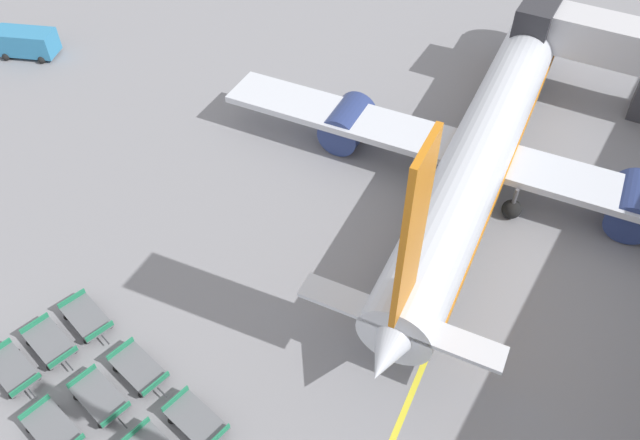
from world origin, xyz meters
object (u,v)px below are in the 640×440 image
at_px(baggage_dolly_row_near_col_a, 12,370).
at_px(baggage_dolly_row_mid_b_col_c, 196,421).
at_px(baggage_dolly_row_mid_a_col_b, 100,398).
at_px(baggage_dolly_row_mid_b_col_b, 139,369).
at_px(airplane, 486,141).
at_px(baggage_dolly_row_near_col_b, 53,430).
at_px(baggage_dolly_row_mid_a_col_a, 50,343).
at_px(service_van, 26,42).
at_px(baggage_dolly_row_mid_b_col_a, 87,318).

height_order(baggage_dolly_row_near_col_a, baggage_dolly_row_mid_b_col_c, same).
distance_m(baggage_dolly_row_near_col_a, baggage_dolly_row_mid_a_col_b, 4.80).
height_order(baggage_dolly_row_mid_b_col_b, baggage_dolly_row_mid_b_col_c, same).
xyz_separation_m(airplane, baggage_dolly_row_mid_b_col_c, (-4.13, -22.92, -2.43)).
bearing_deg(baggage_dolly_row_near_col_b, airplane, 70.90).
xyz_separation_m(baggage_dolly_row_near_col_b, baggage_dolly_row_mid_a_col_a, (-3.72, 3.02, 0.00)).
xyz_separation_m(airplane, baggage_dolly_row_mid_a_col_a, (-12.97, -23.69, -2.43)).
relative_size(baggage_dolly_row_near_col_a, baggage_dolly_row_mid_b_col_c, 1.00).
bearing_deg(baggage_dolly_row_mid_b_col_b, service_van, 149.45).
height_order(service_van, baggage_dolly_row_mid_b_col_c, service_van).
bearing_deg(baggage_dolly_row_near_col_a, baggage_dolly_row_near_col_b, -14.06).
bearing_deg(baggage_dolly_row_near_col_a, airplane, 62.63).
xyz_separation_m(baggage_dolly_row_mid_a_col_a, baggage_dolly_row_mid_b_col_a, (0.39, 2.06, 0.00)).
xyz_separation_m(baggage_dolly_row_mid_a_col_b, baggage_dolly_row_mid_b_col_b, (0.45, 2.09, 0.00)).
height_order(service_van, baggage_dolly_row_mid_a_col_a, service_van).
relative_size(baggage_dolly_row_mid_a_col_a, baggage_dolly_row_mid_b_col_c, 1.00).
bearing_deg(baggage_dolly_row_mid_b_col_a, service_van, 146.26).
xyz_separation_m(airplane, baggage_dolly_row_mid_b_col_b, (-8.20, -22.37, -2.43)).
height_order(baggage_dolly_row_near_col_a, baggage_dolly_row_mid_b_col_b, same).
bearing_deg(baggage_dolly_row_near_col_a, service_van, 139.16).
height_order(baggage_dolly_row_mid_a_col_a, baggage_dolly_row_mid_a_col_b, same).
bearing_deg(baggage_dolly_row_mid_b_col_a, baggage_dolly_row_mid_b_col_c, -8.67).
distance_m(airplane, baggage_dolly_row_mid_b_col_a, 25.14).
height_order(airplane, service_van, airplane).
relative_size(baggage_dolly_row_near_col_a, baggage_dolly_row_mid_b_col_b, 1.00).
height_order(baggage_dolly_row_mid_a_col_b, baggage_dolly_row_mid_b_col_a, same).
bearing_deg(baggage_dolly_row_mid_a_col_b, service_van, 145.96).
bearing_deg(airplane, baggage_dolly_row_near_col_b, -109.10).
distance_m(baggage_dolly_row_near_col_a, baggage_dolly_row_mid_b_col_c, 9.58).
relative_size(service_van, baggage_dolly_row_mid_b_col_c, 1.39).
bearing_deg(baggage_dolly_row_mid_a_col_b, baggage_dolly_row_mid_b_col_a, 144.18).
relative_size(baggage_dolly_row_near_col_a, baggage_dolly_row_mid_a_col_a, 1.00).
xyz_separation_m(baggage_dolly_row_mid_b_col_a, baggage_dolly_row_mid_b_col_c, (8.45, -1.29, 0.00)).
bearing_deg(service_van, baggage_dolly_row_mid_b_col_b, -30.55).
xyz_separation_m(baggage_dolly_row_near_col_a, baggage_dolly_row_mid_b_col_a, (0.72, 4.06, 0.00)).
xyz_separation_m(baggage_dolly_row_mid_b_col_b, baggage_dolly_row_mid_b_col_c, (4.07, -0.55, 0.00)).
xyz_separation_m(baggage_dolly_row_near_col_a, baggage_dolly_row_mid_a_col_a, (0.33, 2.00, 0.00)).
bearing_deg(baggage_dolly_row_mid_a_col_b, baggage_dolly_row_mid_b_col_c, 18.84).
bearing_deg(baggage_dolly_row_mid_a_col_a, airplane, 61.30).
bearing_deg(airplane, baggage_dolly_row_mid_b_col_a, -120.19).
relative_size(baggage_dolly_row_mid_a_col_a, baggage_dolly_row_mid_a_col_b, 1.00).
bearing_deg(baggage_dolly_row_mid_b_col_a, baggage_dolly_row_mid_b_col_b, -9.60).
bearing_deg(baggage_dolly_row_near_col_a, baggage_dolly_row_mid_b_col_c, 16.81).
bearing_deg(baggage_dolly_row_near_col_b, service_van, 142.30).
height_order(baggage_dolly_row_mid_a_col_a, baggage_dolly_row_mid_b_col_c, same).
distance_m(airplane, baggage_dolly_row_near_col_b, 28.37).
relative_size(baggage_dolly_row_near_col_b, baggage_dolly_row_mid_b_col_c, 1.00).
bearing_deg(airplane, baggage_dolly_row_mid_b_col_b, -110.14).
bearing_deg(baggage_dolly_row_near_col_b, baggage_dolly_row_mid_a_col_a, 140.95).
bearing_deg(service_van, baggage_dolly_row_mid_b_col_a, -33.74).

